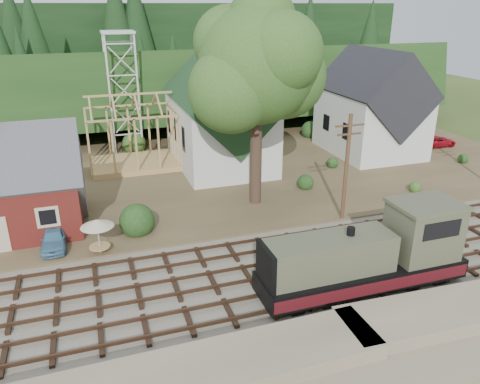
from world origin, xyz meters
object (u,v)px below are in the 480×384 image
object	(u,v)px
patio_set	(97,225)
locomotive	(371,256)
car_red	(438,141)
car_blue	(54,238)

from	to	relation	value
patio_set	locomotive	bearing A→B (deg)	-31.29
car_red	patio_set	xyz separation A→B (m)	(-36.48, -12.79, 1.37)
car_blue	patio_set	xyz separation A→B (m)	(2.72, -1.68, 1.29)
car_red	patio_set	distance (m)	38.68
car_red	patio_set	size ratio (longest dim) A/B	1.80
locomotive	car_red	xyz separation A→B (m)	(22.49, 21.29, -1.21)
car_blue	car_red	size ratio (longest dim) A/B	0.93
car_blue	patio_set	distance (m)	3.45
locomotive	car_blue	size ratio (longest dim) A/B	3.08
locomotive	patio_set	bearing A→B (deg)	148.71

